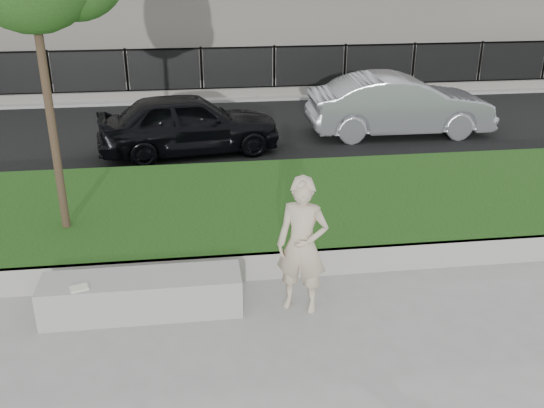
{
  "coord_description": "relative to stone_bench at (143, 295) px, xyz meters",
  "views": [
    {
      "loc": [
        -0.94,
        -6.38,
        4.32
      ],
      "look_at": [
        0.08,
        1.2,
        1.07
      ],
      "focal_mm": 40.0,
      "sensor_mm": 36.0,
      "label": 1
    }
  ],
  "objects": [
    {
      "name": "ground",
      "position": [
        1.69,
        -0.4,
        -0.26
      ],
      "size": [
        90.0,
        90.0,
        0.0
      ],
      "primitive_type": "plane",
      "color": "gray",
      "rests_on": "ground"
    },
    {
      "name": "grass_bank",
      "position": [
        1.69,
        2.6,
        -0.06
      ],
      "size": [
        34.0,
        4.0,
        0.4
      ],
      "primitive_type": "cube",
      "color": "black",
      "rests_on": "ground"
    },
    {
      "name": "grass_kerb",
      "position": [
        1.69,
        0.64,
        -0.06
      ],
      "size": [
        34.0,
        0.08,
        0.4
      ],
      "primitive_type": "cube",
      "color": "gray",
      "rests_on": "ground"
    },
    {
      "name": "street",
      "position": [
        1.69,
        8.1,
        -0.24
      ],
      "size": [
        34.0,
        7.0,
        0.04
      ],
      "primitive_type": "cube",
      "color": "black",
      "rests_on": "ground"
    },
    {
      "name": "far_pavement",
      "position": [
        1.69,
        12.6,
        -0.2
      ],
      "size": [
        34.0,
        3.0,
        0.12
      ],
      "primitive_type": "cube",
      "color": "gray",
      "rests_on": "ground"
    },
    {
      "name": "iron_fence",
      "position": [
        1.69,
        11.6,
        0.29
      ],
      "size": [
        32.0,
        0.3,
        1.5
      ],
      "color": "slate",
      "rests_on": "far_pavement"
    },
    {
      "name": "stone_bench",
      "position": [
        0.0,
        0.0,
        0.0
      ],
      "size": [
        2.5,
        0.63,
        0.51
      ],
      "primitive_type": "cube",
      "color": "gray",
      "rests_on": "ground"
    },
    {
      "name": "man",
      "position": [
        2.02,
        -0.15,
        0.64
      ],
      "size": [
        0.77,
        0.66,
        1.79
      ],
      "primitive_type": "imported",
      "rotation": [
        0.0,
        0.0,
        -0.43
      ],
      "color": "beige",
      "rests_on": "ground"
    },
    {
      "name": "book",
      "position": [
        -0.72,
        -0.19,
        0.27
      ],
      "size": [
        0.25,
        0.21,
        0.02
      ],
      "primitive_type": "cube",
      "rotation": [
        0.0,
        0.0,
        0.31
      ],
      "color": "silver",
      "rests_on": "stone_bench"
    },
    {
      "name": "car_dark",
      "position": [
        0.66,
        6.42,
        0.47
      ],
      "size": [
        4.2,
        2.19,
        1.36
      ],
      "primitive_type": "imported",
      "rotation": [
        0.0,
        0.0,
        1.72
      ],
      "color": "black",
      "rests_on": "street"
    },
    {
      "name": "car_silver",
      "position": [
        5.78,
        7.23,
        0.52
      ],
      "size": [
        4.47,
        1.6,
        1.47
      ],
      "primitive_type": "imported",
      "rotation": [
        0.0,
        0.0,
        1.56
      ],
      "color": "#9B9DA3",
      "rests_on": "street"
    }
  ]
}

